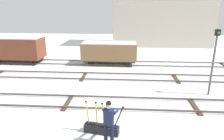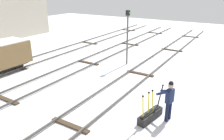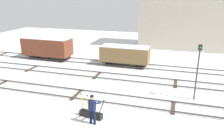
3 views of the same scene
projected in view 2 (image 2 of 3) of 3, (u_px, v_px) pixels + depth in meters
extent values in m
plane|color=silver|center=(113.00, 94.00, 12.14)|extent=(60.00, 60.00, 0.00)
cube|color=#4C4742|center=(125.00, 95.00, 11.75)|extent=(44.00, 0.07, 0.10)
cube|color=#4C4742|center=(102.00, 89.00, 12.45)|extent=(44.00, 0.07, 0.10)
cube|color=#423323|center=(70.00, 125.00, 9.32)|extent=(0.24, 1.94, 0.08)
cube|color=#423323|center=(140.00, 73.00, 14.94)|extent=(0.24, 1.94, 0.08)
cube|color=#423323|center=(172.00, 50.00, 20.56)|extent=(0.24, 1.94, 0.08)
cube|color=#423323|center=(190.00, 37.00, 26.18)|extent=(0.24, 1.94, 0.08)
cube|color=#4C4742|center=(63.00, 78.00, 13.92)|extent=(44.00, 0.07, 0.10)
cube|color=#4C4742|center=(47.00, 74.00, 14.62)|extent=(44.00, 0.07, 0.10)
cube|color=#423323|center=(6.00, 99.00, 11.49)|extent=(0.24, 1.94, 0.08)
cube|color=#423323|center=(88.00, 63.00, 17.11)|extent=(0.24, 1.94, 0.08)
cube|color=#423323|center=(130.00, 44.00, 22.73)|extent=(0.24, 1.94, 0.08)
cube|color=#423323|center=(155.00, 33.00, 28.35)|extent=(0.24, 1.94, 0.08)
cube|color=#4C4742|center=(23.00, 67.00, 15.80)|extent=(44.00, 0.07, 0.10)
cube|color=#4C4742|center=(11.00, 64.00, 16.51)|extent=(44.00, 0.07, 0.10)
cube|color=#423323|center=(17.00, 67.00, 16.19)|extent=(0.24, 1.94, 0.08)
cube|color=#423323|center=(89.00, 43.00, 23.21)|extent=(0.24, 1.94, 0.08)
cube|color=#423323|center=(128.00, 30.00, 30.24)|extent=(0.24, 1.94, 0.08)
cube|color=black|center=(150.00, 116.00, 9.75)|extent=(1.56, 0.63, 0.36)
cube|color=black|center=(150.00, 112.00, 9.67)|extent=(1.38, 0.44, 0.06)
cylinder|color=yellow|center=(143.00, 107.00, 9.07)|extent=(0.17, 0.08, 1.05)
sphere|color=black|center=(143.00, 96.00, 8.85)|extent=(0.09, 0.09, 0.09)
cylinder|color=yellow|center=(148.00, 103.00, 9.35)|extent=(0.11, 0.07, 1.05)
sphere|color=black|center=(149.00, 92.00, 9.16)|extent=(0.09, 0.09, 0.09)
cylinder|color=yellow|center=(153.00, 101.00, 9.58)|extent=(0.21, 0.09, 1.05)
sphere|color=black|center=(152.00, 91.00, 9.35)|extent=(0.09, 0.09, 0.09)
cylinder|color=black|center=(160.00, 96.00, 10.03)|extent=(0.41, 0.13, 1.01)
sphere|color=black|center=(163.00, 85.00, 9.98)|extent=(0.09, 0.09, 0.09)
cylinder|color=#111831|center=(167.00, 112.00, 9.54)|extent=(0.15, 0.15, 0.88)
cylinder|color=#111831|center=(170.00, 110.00, 9.72)|extent=(0.15, 0.15, 0.88)
cube|color=#192347|center=(170.00, 96.00, 9.37)|extent=(0.42, 0.30, 0.62)
sphere|color=tan|center=(171.00, 86.00, 9.20)|extent=(0.24, 0.24, 0.24)
sphere|color=black|center=(171.00, 84.00, 9.17)|extent=(0.21, 0.21, 0.21)
cylinder|color=#192347|center=(162.00, 93.00, 9.34)|extent=(0.21, 0.57, 0.38)
cylinder|color=#192347|center=(167.00, 91.00, 9.66)|extent=(0.22, 0.60, 0.28)
cylinder|color=#4C4C4C|center=(127.00, 41.00, 16.26)|extent=(0.12, 0.12, 3.65)
cube|color=black|center=(128.00, 13.00, 15.55)|extent=(0.24, 0.24, 0.36)
sphere|color=green|center=(130.00, 13.00, 15.49)|extent=(0.14, 0.14, 0.14)
cylinder|color=black|center=(19.00, 65.00, 15.65)|extent=(0.70, 0.11, 0.70)
cylinder|color=black|center=(10.00, 62.00, 16.20)|extent=(0.70, 0.11, 0.70)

